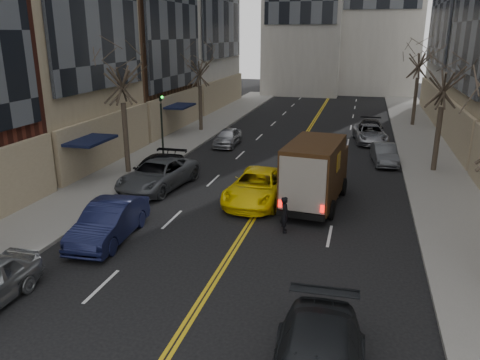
% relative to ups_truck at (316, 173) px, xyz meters
% --- Properties ---
extents(sidewalk_left, '(4.00, 66.00, 0.15)m').
position_rel_ups_truck_xyz_m(sidewalk_left, '(-11.47, 9.44, -1.56)').
color(sidewalk_left, slate).
rests_on(sidewalk_left, ground).
extents(sidewalk_right, '(4.00, 66.00, 0.15)m').
position_rel_ups_truck_xyz_m(sidewalk_right, '(6.53, 9.44, -1.56)').
color(sidewalk_right, slate).
rests_on(sidewalk_right, ground).
extents(tree_lf_mid, '(3.20, 3.20, 8.91)m').
position_rel_ups_truck_xyz_m(tree_lf_mid, '(-11.27, 2.44, 4.97)').
color(tree_lf_mid, '#382D23').
rests_on(tree_lf_mid, sidewalk_left).
extents(tree_lf_far, '(3.20, 3.20, 8.12)m').
position_rel_ups_truck_xyz_m(tree_lf_far, '(-11.27, 15.44, 4.39)').
color(tree_lf_far, '#382D23').
rests_on(tree_lf_far, sidewalk_left).
extents(tree_rt_mid, '(3.20, 3.20, 8.32)m').
position_rel_ups_truck_xyz_m(tree_rt_mid, '(6.33, 7.44, 4.54)').
color(tree_rt_mid, '#382D23').
rests_on(tree_rt_mid, sidewalk_right).
extents(tree_rt_far, '(3.20, 3.20, 9.11)m').
position_rel_ups_truck_xyz_m(tree_rt_far, '(6.33, 22.44, 5.11)').
color(tree_rt_far, '#382D23').
rests_on(tree_rt_far, sidewalk_right).
extents(traffic_signal, '(0.29, 0.26, 4.70)m').
position_rel_ups_truck_xyz_m(traffic_signal, '(-9.86, 4.43, 1.19)').
color(traffic_signal, black).
rests_on(traffic_signal, sidewalk_left).
extents(ups_truck, '(2.87, 6.10, 3.24)m').
position_rel_ups_truck_xyz_m(ups_truck, '(0.00, 0.00, 0.00)').
color(ups_truck, black).
rests_on(ups_truck, ground).
extents(taxi, '(2.81, 5.64, 1.53)m').
position_rel_ups_truck_xyz_m(taxi, '(-2.77, -0.19, -0.86)').
color(taxi, yellow).
rests_on(taxi, ground).
extents(pedestrian, '(0.49, 0.64, 1.56)m').
position_rel_ups_truck_xyz_m(pedestrian, '(-0.84, -3.60, -0.85)').
color(pedestrian, black).
rests_on(pedestrian, ground).
extents(parked_lf_b, '(1.94, 4.79, 1.55)m').
position_rel_ups_truck_xyz_m(parked_lf_b, '(-7.57, -6.16, -0.86)').
color(parked_lf_b, black).
rests_on(parked_lf_b, ground).
extents(parked_lf_c, '(3.24, 5.77, 1.52)m').
position_rel_ups_truck_xyz_m(parked_lf_c, '(-8.42, 0.43, -0.87)').
color(parked_lf_c, '#52555A').
rests_on(parked_lf_c, ground).
extents(parked_lf_d, '(2.20, 5.26, 1.52)m').
position_rel_ups_truck_xyz_m(parked_lf_d, '(-8.77, 0.89, -0.87)').
color(parked_lf_d, black).
rests_on(parked_lf_d, ground).
extents(parked_lf_e, '(1.63, 3.85, 1.30)m').
position_rel_ups_truck_xyz_m(parked_lf_e, '(-7.57, 10.89, -0.98)').
color(parked_lf_e, '#B1B3B9').
rests_on(parked_lf_e, ground).
extents(parked_rt_a, '(1.75, 3.98, 1.27)m').
position_rel_ups_truck_xyz_m(parked_rt_a, '(3.50, 8.69, -1.00)').
color(parked_rt_a, '#44474B').
rests_on(parked_rt_a, ground).
extents(parked_rt_b, '(2.85, 5.09, 1.34)m').
position_rel_ups_truck_xyz_m(parked_rt_b, '(2.63, 14.72, -0.96)').
color(parked_rt_b, '#98999F').
rests_on(parked_rt_b, ground).
extents(parked_rt_c, '(1.99, 4.85, 1.40)m').
position_rel_ups_truck_xyz_m(parked_rt_c, '(2.63, 16.18, -0.93)').
color(parked_rt_c, black).
rests_on(parked_rt_c, ground).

